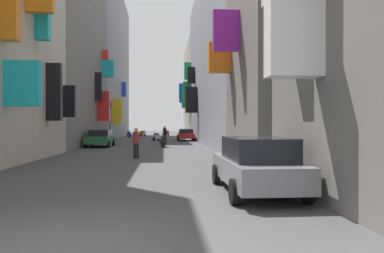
% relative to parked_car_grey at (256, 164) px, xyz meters
% --- Properties ---
extents(ground_plane, '(140.00, 140.00, 0.00)m').
position_rel_parked_car_grey_xyz_m(ground_plane, '(-3.90, 25.93, -0.77)').
color(ground_plane, '#424244').
extents(building_left_mid_b, '(7.26, 16.98, 15.43)m').
position_rel_parked_car_grey_xyz_m(building_left_mid_b, '(-11.88, 23.04, 6.93)').
color(building_left_mid_b, slate).
rests_on(building_left_mid_b, ground).
extents(building_left_mid_c, '(7.13, 24.41, 21.68)m').
position_rel_parked_car_grey_xyz_m(building_left_mid_c, '(-11.89, 43.72, 10.06)').
color(building_left_mid_c, gray).
rests_on(building_left_mid_c, ground).
extents(building_right_mid_b, '(7.25, 6.82, 12.65)m').
position_rel_parked_car_grey_xyz_m(building_right_mid_b, '(4.09, 7.35, 5.55)').
color(building_right_mid_b, slate).
rests_on(building_right_mid_b, ground).
extents(building_right_mid_c, '(7.29, 28.58, 16.53)m').
position_rel_parked_car_grey_xyz_m(building_right_mid_c, '(4.10, 25.06, 7.49)').
color(building_right_mid_c, gray).
rests_on(building_right_mid_c, ground).
extents(building_right_far, '(7.38, 16.59, 14.50)m').
position_rel_parked_car_grey_xyz_m(building_right_far, '(4.09, 47.62, 6.47)').
color(building_right_far, '#9E9384').
rests_on(building_right_far, ground).
extents(parked_car_grey, '(1.88, 4.30, 1.48)m').
position_rel_parked_car_grey_xyz_m(parked_car_grey, '(0.00, 0.00, 0.00)').
color(parked_car_grey, slate).
rests_on(parked_car_grey, ground).
extents(parked_car_green, '(1.95, 4.06, 1.38)m').
position_rel_parked_car_grey_xyz_m(parked_car_green, '(-7.70, 20.30, -0.04)').
color(parked_car_green, '#236638').
rests_on(parked_car_green, ground).
extents(parked_car_red, '(1.89, 3.94, 1.32)m').
position_rel_parked_car_grey_xyz_m(parked_car_red, '(-0.04, 30.60, -0.06)').
color(parked_car_red, '#B21E1E').
rests_on(parked_car_red, ground).
extents(scooter_white, '(0.78, 1.83, 1.13)m').
position_rel_parked_car_grey_xyz_m(scooter_white, '(-3.36, 30.47, -0.31)').
color(scooter_white, silver).
rests_on(scooter_white, ground).
extents(scooter_red, '(0.71, 1.94, 1.13)m').
position_rel_parked_car_grey_xyz_m(scooter_red, '(-2.01, 45.84, -0.31)').
color(scooter_red, red).
rests_on(scooter_red, ground).
extents(scooter_black, '(0.59, 1.84, 1.13)m').
position_rel_parked_car_grey_xyz_m(scooter_black, '(-2.54, 19.32, -0.31)').
color(scooter_black, black).
rests_on(scooter_black, ground).
extents(scooter_orange, '(0.84, 1.80, 1.13)m').
position_rel_parked_car_grey_xyz_m(scooter_orange, '(-5.72, 45.08, -0.31)').
color(scooter_orange, orange).
rests_on(scooter_orange, ground).
extents(scooter_blue, '(0.76, 1.87, 1.13)m').
position_rel_parked_car_grey_xyz_m(scooter_blue, '(-7.42, 41.12, -0.31)').
color(scooter_blue, '#2D4CAD').
rests_on(scooter_blue, ground).
extents(pedestrian_crossing, '(0.54, 0.54, 1.65)m').
position_rel_parked_car_grey_xyz_m(pedestrian_crossing, '(-3.96, 10.09, 0.05)').
color(pedestrian_crossing, '#242424').
rests_on(pedestrian_crossing, ground).
extents(pedestrian_near_left, '(0.52, 0.52, 1.67)m').
position_rel_parked_car_grey_xyz_m(pedestrian_near_left, '(-2.40, 27.86, 0.06)').
color(pedestrian_near_left, black).
rests_on(pedestrian_near_left, ground).
extents(traffic_light_near_corner, '(0.26, 0.34, 4.36)m').
position_rel_parked_car_grey_xyz_m(traffic_light_near_corner, '(-8.48, 30.53, 2.19)').
color(traffic_light_near_corner, '#2D2D2D').
rests_on(traffic_light_near_corner, ground).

